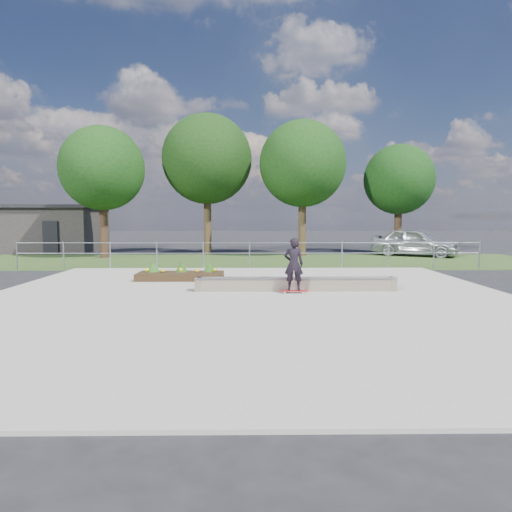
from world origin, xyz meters
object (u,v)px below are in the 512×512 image
Objects in this scene: grind_ledge at (296,284)px; planter_bed at (181,274)px; parked_car at (415,242)px; skateboarder at (294,265)px.

planter_bed is at bearing 146.57° from grind_ledge.
grind_ledge is 14.83m from parked_car.
skateboarder reaches higher than planter_bed.
skateboarder reaches higher than grind_ledge.
grind_ledge is 0.77m from skateboarder.
parked_car reaches higher than planter_bed.
grind_ledge is at bearing -33.43° from planter_bed.
planter_bed is at bearing 160.04° from parked_car.
parked_car is (8.08, 12.43, 0.54)m from grind_ledge.
skateboarder is at bearing 177.79° from parked_car.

